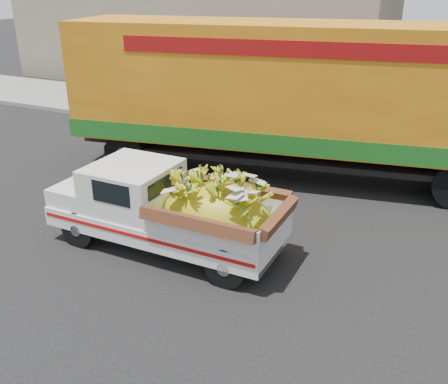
% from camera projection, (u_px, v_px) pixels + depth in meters
% --- Properties ---
extents(ground, '(100.00, 100.00, 0.00)m').
position_uv_depth(ground, '(188.00, 245.00, 9.60)').
color(ground, black).
rests_on(ground, ground).
extents(curb, '(60.00, 0.25, 0.15)m').
position_uv_depth(curb, '(301.00, 144.00, 15.27)').
color(curb, gray).
rests_on(curb, ground).
extents(sidewalk, '(60.00, 4.00, 0.14)m').
position_uv_depth(sidewalk, '(321.00, 127.00, 17.01)').
color(sidewalk, gray).
rests_on(sidewalk, ground).
extents(building_left, '(18.00, 6.00, 5.00)m').
position_uv_depth(building_left, '(198.00, 28.00, 24.17)').
color(building_left, gray).
rests_on(building_left, ground).
extents(pickup_truck, '(4.44, 1.64, 1.56)m').
position_uv_depth(pickup_truck, '(181.00, 211.00, 9.09)').
color(pickup_truck, black).
rests_on(pickup_truck, ground).
extents(semi_trailer, '(12.08, 4.62, 3.80)m').
position_uv_depth(semi_trailer, '(310.00, 95.00, 12.09)').
color(semi_trailer, black).
rests_on(semi_trailer, ground).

